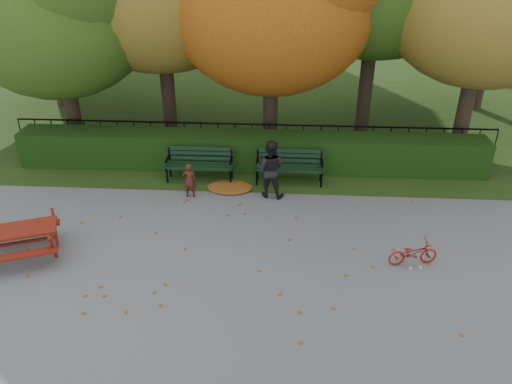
# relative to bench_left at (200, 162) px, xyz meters

# --- Properties ---
(ground) EXTENTS (90.00, 90.00, 0.00)m
(ground) POSITION_rel_bench_left_xyz_m (1.30, -3.70, -0.52)
(ground) COLOR slate
(ground) RESTS_ON ground
(grass_strip) EXTENTS (90.00, 90.00, 0.00)m
(grass_strip) POSITION_rel_bench_left_xyz_m (1.30, 10.30, -0.51)
(grass_strip) COLOR #213711
(grass_strip) RESTS_ON ground
(hedge) EXTENTS (13.00, 0.90, 1.00)m
(hedge) POSITION_rel_bench_left_xyz_m (1.30, 0.80, -0.02)
(hedge) COLOR black
(hedge) RESTS_ON ground
(iron_fence) EXTENTS (14.00, 0.04, 1.02)m
(iron_fence) POSITION_rel_bench_left_xyz_m (1.30, 1.60, 0.02)
(iron_fence) COLOR black
(iron_fence) RESTS_ON ground
(bench_left) EXTENTS (1.80, 0.57, 0.88)m
(bench_left) POSITION_rel_bench_left_xyz_m (0.00, 0.00, 0.00)
(bench_left) COLOR black
(bench_left) RESTS_ON ground
(bench_right) EXTENTS (1.80, 0.57, 0.88)m
(bench_right) POSITION_rel_bench_left_xyz_m (2.40, 0.00, 0.00)
(bench_right) COLOR black
(bench_right) RESTS_ON ground
(picnic_table) EXTENTS (1.96, 1.78, 0.78)m
(picnic_table) POSITION_rel_bench_left_xyz_m (-3.20, -3.76, 0.02)
(picnic_table) COLOR maroon
(picnic_table) RESTS_ON ground
(leaf_pile) EXTENTS (1.42, 1.23, 0.08)m
(leaf_pile) POSITION_rel_bench_left_xyz_m (0.86, -0.50, -0.48)
(leaf_pile) COLOR brown
(leaf_pile) RESTS_ON ground
(leaf_scatter) EXTENTS (9.00, 5.70, 0.01)m
(leaf_scatter) POSITION_rel_bench_left_xyz_m (1.30, -3.40, -0.51)
(leaf_scatter) COLOR brown
(leaf_scatter) RESTS_ON ground
(child) EXTENTS (0.36, 0.25, 0.92)m
(child) POSITION_rel_bench_left_xyz_m (-0.11, -0.98, -0.06)
(child) COLOR #461F16
(child) RESTS_ON ground
(adult) EXTENTS (0.83, 0.70, 1.52)m
(adult) POSITION_rel_bench_left_xyz_m (1.91, -0.80, 0.24)
(adult) COLOR black
(adult) RESTS_ON ground
(bicycle) EXTENTS (1.07, 0.54, 0.54)m
(bicycle) POSITION_rel_bench_left_xyz_m (4.94, -3.50, -0.25)
(bicycle) COLOR #9B190E
(bicycle) RESTS_ON ground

